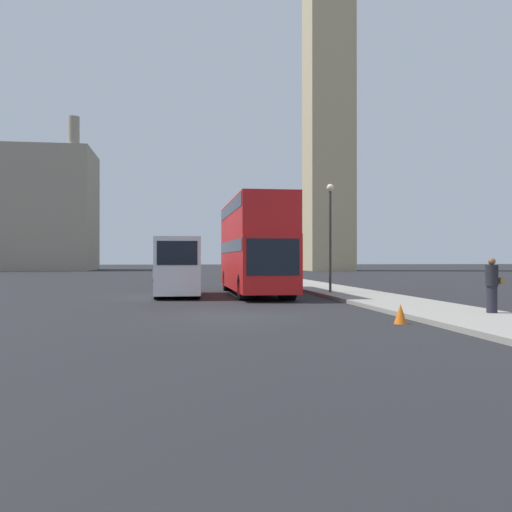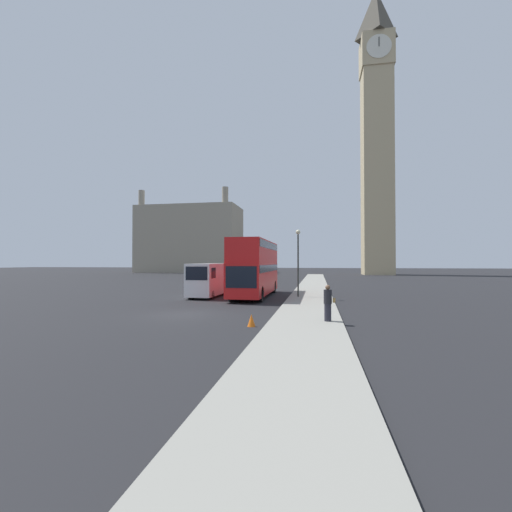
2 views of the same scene
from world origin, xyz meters
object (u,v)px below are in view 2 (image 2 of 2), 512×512
object	(u,v)px
pedestrian	(328,303)
parked_sedan	(248,278)
red_double_decker_bus	(255,266)
white_van	(209,279)
clock_tower	(377,127)
street_lamp	(298,252)

from	to	relation	value
pedestrian	parked_sedan	size ratio (longest dim) A/B	0.36
red_double_decker_bus	parked_sedan	distance (m)	20.29
white_van	parked_sedan	world-z (taller)	white_van
clock_tower	red_double_decker_bus	bearing A→B (deg)	-109.14
pedestrian	parked_sedan	distance (m)	33.15
clock_tower	pedestrian	distance (m)	74.18
pedestrian	white_van	bearing A→B (deg)	130.22
red_double_decker_bus	parked_sedan	size ratio (longest dim) A/B	2.28
red_double_decker_bus	pedestrian	bearing A→B (deg)	-64.71
white_van	pedestrian	size ratio (longest dim) A/B	3.59
clock_tower	red_double_decker_bus	world-z (taller)	clock_tower
clock_tower	parked_sedan	xyz separation A→B (m)	(-23.22, -33.75, -33.15)
street_lamp	clock_tower	bearing A→B (deg)	74.64
parked_sedan	clock_tower	bearing A→B (deg)	55.48
clock_tower	white_van	xyz separation A→B (m)	(-22.35, -54.11, -32.34)
red_double_decker_bus	street_lamp	xyz separation A→B (m)	(3.61, -0.89, 1.09)
white_van	parked_sedan	xyz separation A→B (m)	(-0.86, 20.36, -0.81)
red_double_decker_bus	pedestrian	world-z (taller)	red_double_decker_bus
white_van	clock_tower	bearing A→B (deg)	67.56
red_double_decker_bus	pedestrian	distance (m)	13.22
white_van	red_double_decker_bus	bearing A→B (deg)	10.61
clock_tower	parked_sedan	distance (m)	52.69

